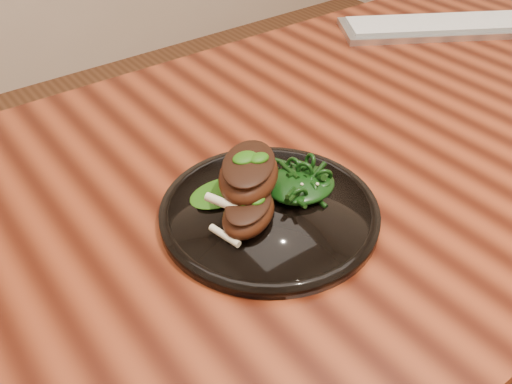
% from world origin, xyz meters
% --- Properties ---
extents(desk, '(1.60, 0.80, 0.75)m').
position_xyz_m(desk, '(0.00, 0.00, 0.67)').
color(desk, '#371006').
rests_on(desk, ground).
extents(plate, '(0.28, 0.28, 0.02)m').
position_xyz_m(plate, '(-0.23, -0.08, 0.76)').
color(plate, black).
rests_on(plate, desk).
extents(lamb_chop_front, '(0.11, 0.10, 0.04)m').
position_xyz_m(lamb_chop_front, '(-0.27, -0.09, 0.79)').
color(lamb_chop_front, '#401B0C').
rests_on(lamb_chop_front, plate).
extents(lamb_chop_back, '(0.13, 0.13, 0.05)m').
position_xyz_m(lamb_chop_back, '(-0.24, -0.05, 0.81)').
color(lamb_chop_back, '#401B0C').
rests_on(lamb_chop_back, plate).
extents(herb_smear, '(0.09, 0.06, 0.01)m').
position_xyz_m(herb_smear, '(-0.27, -0.02, 0.77)').
color(herb_smear, '#144507').
rests_on(herb_smear, plate).
extents(greens_heap, '(0.09, 0.09, 0.04)m').
position_xyz_m(greens_heap, '(-0.18, -0.07, 0.78)').
color(greens_heap, black).
rests_on(greens_heap, plate).
extents(keyboard, '(0.41, 0.31, 0.02)m').
position_xyz_m(keyboard, '(0.42, 0.19, 0.76)').
color(keyboard, '#BCBEC1').
rests_on(keyboard, desk).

